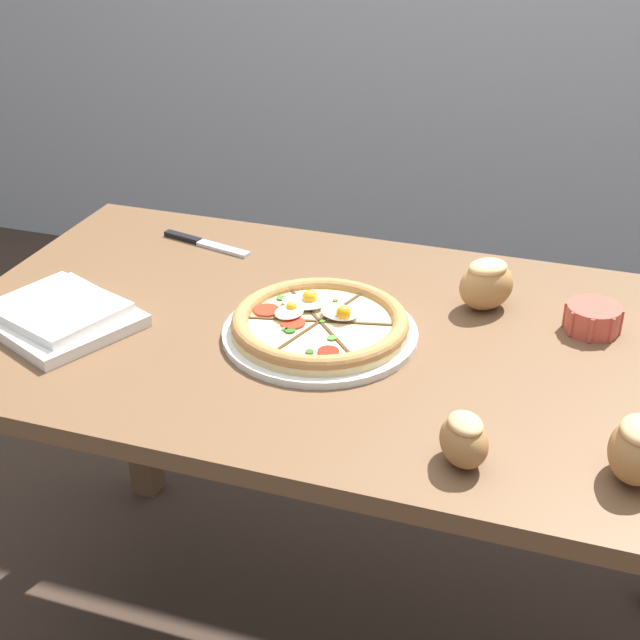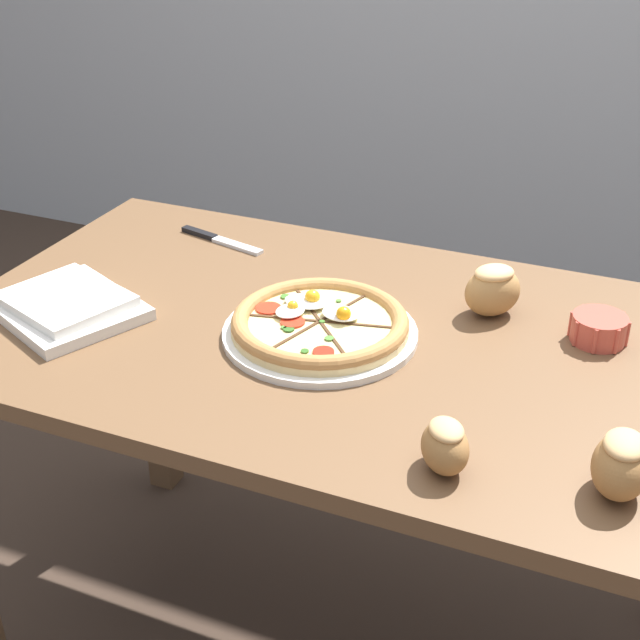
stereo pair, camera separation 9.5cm
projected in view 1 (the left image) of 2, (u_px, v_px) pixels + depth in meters
The scene contains 8 objects.
dining_table at pixel (345, 389), 1.48m from camera, with size 1.30×0.75×0.73m.
pizza at pixel (320, 325), 1.41m from camera, with size 0.31×0.31×0.05m.
ramekin_bowl at pixel (593, 318), 1.42m from camera, with size 0.09×0.09×0.04m.
napkin_folded at pixel (59, 315), 1.45m from camera, with size 0.29×0.28×0.04m.
bread_piece_near at pixel (464, 439), 1.12m from camera, with size 0.09×0.10×0.07m.
bread_piece_mid at pixel (486, 283), 1.48m from camera, with size 0.12×0.12×0.09m.
bread_piece_far at pixel (637, 449), 1.09m from camera, with size 0.07×0.10×0.08m.
knife_main at pixel (205, 243), 1.72m from camera, with size 0.20×0.06×0.01m.
Camera 1 is at (0.35, -1.19, 1.44)m, focal length 50.00 mm.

